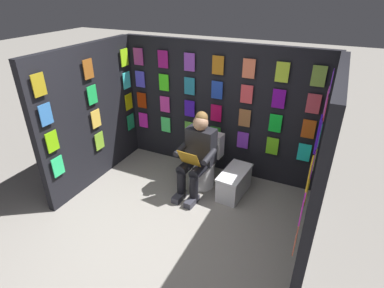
{
  "coord_description": "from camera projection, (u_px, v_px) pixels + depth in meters",
  "views": [
    {
      "loc": [
        -1.52,
        2.12,
        2.7
      ],
      "look_at": [
        -0.0,
        -1.08,
        0.85
      ],
      "focal_mm": 28.84,
      "sensor_mm": 36.0,
      "label": 1
    }
  ],
  "objects": [
    {
      "name": "ground_plane",
      "position": [
        152.0,
        249.0,
        3.53
      ],
      "size": [
        30.0,
        30.0,
        0.0
      ],
      "primitive_type": "plane",
      "color": "gray"
    },
    {
      "name": "display_wall_back",
      "position": [
        218.0,
        109.0,
        4.67
      ],
      "size": [
        3.14,
        0.14,
        2.0
      ],
      "color": "black",
      "rests_on": "ground"
    },
    {
      "name": "display_wall_left",
      "position": [
        322.0,
        164.0,
        3.26
      ],
      "size": [
        0.14,
        1.96,
        2.0
      ],
      "color": "black",
      "rests_on": "ground"
    },
    {
      "name": "display_wall_right",
      "position": [
        91.0,
        116.0,
        4.45
      ],
      "size": [
        0.14,
        1.96,
        2.0
      ],
      "color": "black",
      "rests_on": "ground"
    },
    {
      "name": "toilet",
      "position": [
        204.0,
        164.0,
        4.57
      ],
      "size": [
        0.42,
        0.57,
        0.77
      ],
      "rotation": [
        0.0,
        0.0,
        -0.08
      ],
      "color": "white",
      "rests_on": "ground"
    },
    {
      "name": "person_reading",
      "position": [
        197.0,
        154.0,
        4.26
      ],
      "size": [
        0.55,
        0.71,
        1.19
      ],
      "rotation": [
        0.0,
        0.0,
        -0.08
      ],
      "color": "black",
      "rests_on": "ground"
    },
    {
      "name": "comic_longbox_near",
      "position": [
        234.0,
        182.0,
        4.38
      ],
      "size": [
        0.36,
        0.67,
        0.37
      ],
      "rotation": [
        0.0,
        0.0,
        -0.08
      ],
      "color": "silver",
      "rests_on": "ground"
    }
  ]
}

